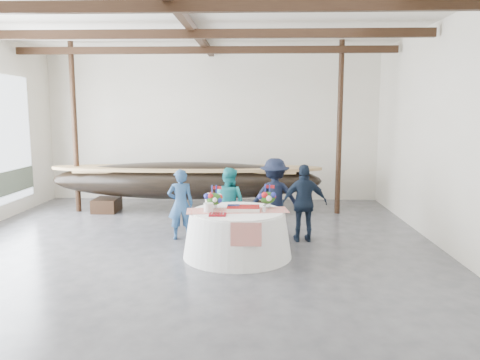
{
  "coord_description": "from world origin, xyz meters",
  "views": [
    {
      "loc": [
        1.33,
        -8.28,
        2.68
      ],
      "look_at": [
        0.99,
        1.61,
        1.24
      ],
      "focal_mm": 35.0,
      "sensor_mm": 36.0,
      "label": 1
    }
  ],
  "objects": [
    {
      "name": "guest_man_right",
      "position": [
        2.34,
        1.28,
        0.81
      ],
      "size": [
        0.97,
        0.46,
        1.62
      ],
      "primitive_type": "imported",
      "rotation": [
        0.0,
        0.0,
        3.21
      ],
      "color": "#131E2F",
      "rests_on": "ground"
    },
    {
      "name": "banquet_table",
      "position": [
        0.99,
        0.21,
        0.43
      ],
      "size": [
        2.03,
        2.03,
        0.87
      ],
      "color": "white",
      "rests_on": "ground"
    },
    {
      "name": "guest_woman_teal",
      "position": [
        0.75,
        1.5,
        0.76
      ],
      "size": [
        0.91,
        0.83,
        1.52
      ],
      "primitive_type": "imported",
      "rotation": [
        0.0,
        0.0,
        2.71
      ],
      "color": "teal",
      "rests_on": "ground"
    },
    {
      "name": "ceiling",
      "position": [
        0.0,
        0.0,
        4.5
      ],
      "size": [
        10.0,
        12.0,
        0.01
      ],
      "primitive_type": "cube",
      "color": "white",
      "rests_on": "wall_back"
    },
    {
      "name": "guest_woman_blue",
      "position": [
        -0.26,
        1.36,
        0.75
      ],
      "size": [
        0.61,
        0.46,
        1.5
      ],
      "primitive_type": "imported",
      "rotation": [
        0.0,
        0.0,
        3.35
      ],
      "color": "navy",
      "rests_on": "ground"
    },
    {
      "name": "wall_back",
      "position": [
        0.0,
        6.0,
        2.25
      ],
      "size": [
        10.0,
        0.02,
        4.5
      ],
      "primitive_type": "cube",
      "color": "silver",
      "rests_on": "ground"
    },
    {
      "name": "pavilion_structure",
      "position": [
        0.0,
        0.72,
        4.0
      ],
      "size": [
        9.8,
        11.76,
        4.5
      ],
      "color": "black",
      "rests_on": "ground"
    },
    {
      "name": "floor",
      "position": [
        0.0,
        0.0,
        0.0
      ],
      "size": [
        10.0,
        12.0,
        0.01
      ],
      "primitive_type": "cube",
      "color": "#3D3D42",
      "rests_on": "ground"
    },
    {
      "name": "wall_right",
      "position": [
        5.0,
        0.0,
        2.25
      ],
      "size": [
        0.02,
        12.0,
        4.5
      ],
      "primitive_type": "cube",
      "color": "silver",
      "rests_on": "ground"
    },
    {
      "name": "tabletop_items",
      "position": [
        0.99,
        0.32,
        1.01
      ],
      "size": [
        1.92,
        0.95,
        0.4
      ],
      "color": "red",
      "rests_on": "banquet_table"
    },
    {
      "name": "longboat_display",
      "position": [
        -0.55,
        4.06,
        0.87
      ],
      "size": [
        7.25,
        1.45,
        1.36
      ],
      "color": "black",
      "rests_on": "ground"
    },
    {
      "name": "guest_man_left",
      "position": [
        1.73,
        1.73,
        0.85
      ],
      "size": [
        1.13,
        0.69,
        1.69
      ],
      "primitive_type": "imported",
      "rotation": [
        0.0,
        0.0,
        3.2
      ],
      "color": "black",
      "rests_on": "ground"
    }
  ]
}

